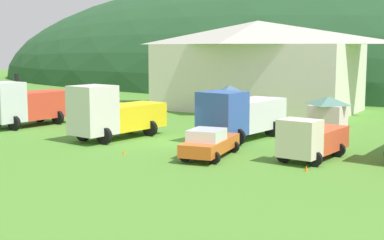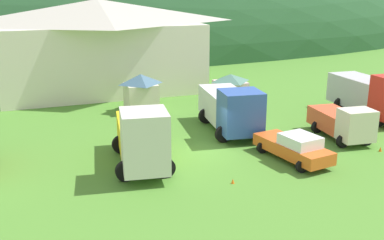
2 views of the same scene
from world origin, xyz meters
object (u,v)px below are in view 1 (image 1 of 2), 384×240
Objects in this scene: tow_truck_silver at (25,103)px; traffic_light_west at (17,94)px; box_truck_blue at (240,114)px; flatbed_truck_yellow at (112,113)px; service_pickup_orange at (210,143)px; play_shed_pink at (328,112)px; depot_building at (258,64)px; play_shed_cream at (230,103)px; traffic_cone_mid_row at (306,171)px; light_truck_cream at (311,139)px; traffic_cone_near_pickup at (124,154)px.

traffic_light_west reaches higher than tow_truck_silver.
box_truck_blue is at bearing 11.03° from traffic_light_west.
flatbed_truck_yellow reaches higher than service_pickup_orange.
traffic_light_west is (-20.88, -11.10, 1.26)m from play_shed_pink.
depot_building reaches higher than service_pickup_orange.
traffic_light_west is at bearing -119.28° from depot_building.
play_shed_pink is at bearing 2.24° from play_shed_cream.
service_pickup_orange is 5.91m from traffic_cone_mid_row.
flatbed_truck_yellow reaches higher than play_shed_cream.
traffic_light_west reaches higher than light_truck_cream.
tow_truck_silver is at bearing -119.58° from depot_building.
traffic_cone_near_pickup is at bearing -16.78° from box_truck_blue.
depot_building reaches higher than traffic_cone_near_pickup.
tow_truck_silver is 0.96× the size of flatbed_truck_yellow.
play_shed_cream is 15.49m from traffic_cone_near_pickup.
traffic_cone_mid_row is (12.92, -23.55, -4.45)m from depot_building.
depot_building is at bearing -152.60° from box_truck_blue.
box_truck_blue is 7.47m from light_truck_cream.
depot_building is at bearing 118.76° from traffic_cone_mid_row.
light_truck_cream is (2.57, -11.84, -0.10)m from play_shed_pink.
traffic_cone_near_pickup is at bearing -78.81° from service_pickup_orange.
play_shed_cream reaches higher than traffic_cone_near_pickup.
play_shed_pink is 0.51× the size of light_truck_cream.
depot_building reaches higher than light_truck_cream.
play_shed_cream is at bearing -141.65° from box_truck_blue.
traffic_cone_near_pickup is at bearing -174.19° from traffic_cone_mid_row.
flatbed_truck_yellow is 14.25× the size of traffic_cone_near_pickup.
light_truck_cream is (12.23, -20.75, -3.28)m from depot_building.
light_truck_cream is at bearing -1.80° from traffic_light_west.
traffic_cone_near_pickup is (2.41, -24.61, -4.45)m from depot_building.
depot_building is 25.13m from traffic_cone_near_pickup.
depot_building is 3.74× the size of service_pickup_orange.
tow_truck_silver is at bearing -86.87° from light_truck_cream.
service_pickup_orange is 8.83× the size of traffic_cone_mid_row.
depot_building is 38.39× the size of traffic_cone_near_pickup.
flatbed_truck_yellow is (-11.04, -11.99, 0.51)m from play_shed_pink.
light_truck_cream is 10.62m from traffic_cone_near_pickup.
traffic_light_west is at bearing 171.68° from traffic_cone_mid_row.
depot_building is 23.03m from traffic_light_west.
traffic_light_west is (-9.84, 0.89, 0.75)m from flatbed_truck_yellow.
play_shed_pink is at bearing 161.11° from service_pickup_orange.
depot_building reaches higher than traffic_light_west.
play_shed_cream is 0.43× the size of tow_truck_silver.
traffic_light_west is 24.53m from traffic_cone_mid_row.
light_truck_cream is (6.22, -4.09, -0.55)m from box_truck_blue.
service_pickup_orange reaches higher than traffic_cone_near_pickup.
traffic_light_west reaches higher than flatbed_truck_yellow.
play_shed_cream is 5.08× the size of traffic_cone_mid_row.
service_pickup_orange is at bearing 85.33° from flatbed_truck_yellow.
light_truck_cream is at bearing 103.95° from traffic_cone_mid_row.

